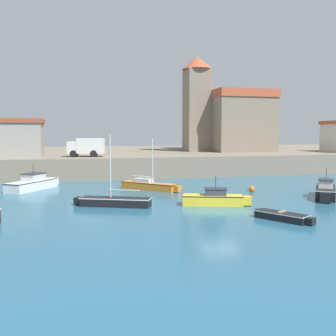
% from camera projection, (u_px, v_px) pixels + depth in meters
% --- Properties ---
extents(ground_plane, '(200.00, 200.00, 0.00)m').
position_uv_depth(ground_plane, '(220.00, 213.00, 26.47)').
color(ground_plane, '#28607F').
extents(quay_seawall, '(120.00, 40.00, 2.50)m').
position_uv_depth(quay_seawall, '(129.00, 158.00, 64.64)').
color(quay_seawall, gray).
rests_on(quay_seawall, ground).
extents(motorboat_white_2, '(4.72, 6.09, 2.46)m').
position_uv_depth(motorboat_white_2, '(33.00, 183.00, 37.15)').
color(motorboat_white_2, white).
rests_on(motorboat_white_2, ground).
extents(sailboat_orange_3, '(4.95, 5.31, 4.86)m').
position_uv_depth(sailboat_orange_3, '(149.00, 185.00, 37.06)').
color(sailboat_orange_3, orange).
rests_on(sailboat_orange_3, ground).
extents(motorboat_black_4, '(4.28, 5.21, 2.48)m').
position_uv_depth(motorboat_black_4, '(326.00, 191.00, 32.40)').
color(motorboat_black_4, black).
rests_on(motorboat_black_4, ground).
extents(dinghy_black_5, '(2.55, 3.62, 0.57)m').
position_uv_depth(dinghy_black_5, '(283.00, 216.00, 24.05)').
color(dinghy_black_5, black).
rests_on(dinghy_black_5, ground).
extents(motorboat_yellow_6, '(5.14, 2.82, 2.18)m').
position_uv_depth(motorboat_yellow_6, '(215.00, 199.00, 29.17)').
color(motorboat_yellow_6, yellow).
rests_on(motorboat_yellow_6, ground).
extents(sailboat_black_7, '(5.64, 3.24, 5.25)m').
position_uv_depth(sailboat_black_7, '(114.00, 201.00, 28.74)').
color(sailboat_black_7, black).
rests_on(sailboat_black_7, ground).
extents(mooring_buoy, '(0.56, 0.56, 0.56)m').
position_uv_depth(mooring_buoy, '(252.00, 189.00, 35.61)').
color(mooring_buoy, orange).
rests_on(mooring_buoy, ground).
extents(church, '(13.39, 15.92, 14.46)m').
position_uv_depth(church, '(225.00, 119.00, 63.75)').
color(church, gray).
rests_on(church, quay_seawall).
extents(harbor_shed_near_wharf, '(6.90, 6.91, 4.47)m').
position_uv_depth(harbor_shed_near_wharf, '(14.00, 138.00, 46.51)').
color(harbor_shed_near_wharf, gray).
rests_on(harbor_shed_near_wharf, quay_seawall).
extents(truck_on_quay, '(4.58, 2.77, 2.20)m').
position_uv_depth(truck_on_quay, '(87.00, 147.00, 47.00)').
color(truck_on_quay, silver).
rests_on(truck_on_quay, quay_seawall).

